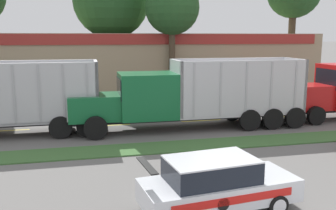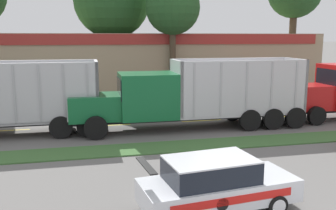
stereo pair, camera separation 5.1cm
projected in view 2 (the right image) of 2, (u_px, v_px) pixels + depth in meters
The scene contains 9 objects.
grass_verge at pixel (196, 145), 17.00m from camera, with size 120.00×1.73×0.06m, color #3D6633.
centre_line_3 at pixel (6, 130), 19.76m from camera, with size 2.40×0.14×0.01m, color yellow.
centre_line_4 at pixel (109, 125), 20.91m from camera, with size 2.40×0.14×0.01m, color yellow.
centre_line_5 at pixel (201, 121), 22.06m from camera, with size 2.40×0.14×0.01m, color yellow.
centre_line_6 at pixel (285, 116), 23.21m from camera, with size 2.40×0.14×0.01m, color yellow.
dump_truck_lead at pixel (173, 99), 19.77m from camera, with size 12.54×2.74×3.69m.
rally_car at pixel (216, 184), 10.54m from camera, with size 4.63×2.29×1.62m.
store_building_backdrop at pixel (125, 62), 34.72m from camera, with size 32.95×12.10×5.13m.
tree_behind_right at pixel (173, 2), 28.31m from camera, with size 4.17×4.17×10.20m.
Camera 2 is at (-4.81, -6.27, 4.91)m, focal length 40.00 mm.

